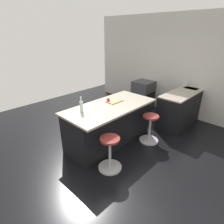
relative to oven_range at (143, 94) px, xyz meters
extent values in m
plane|color=black|center=(2.46, 0.77, -0.44)|extent=(7.54, 7.54, 0.00)
cube|color=beige|center=(-0.35, 0.77, 0.99)|extent=(0.12, 5.80, 2.86)
cube|color=black|center=(0.00, 1.46, 0.00)|extent=(2.22, 0.60, 0.88)
cube|color=#9E9384|center=(0.00, 1.46, 0.46)|extent=(2.22, 0.60, 0.03)
cube|color=#38383D|center=(-0.28, 1.46, 0.41)|extent=(0.44, 0.36, 0.12)
cylinder|color=#B7B7BC|center=(-0.28, 1.31, 0.61)|extent=(0.02, 0.02, 0.28)
cube|color=#38383D|center=(0.00, 0.00, 0.00)|extent=(0.60, 0.60, 0.88)
cube|color=black|center=(0.00, 0.30, -0.04)|extent=(0.44, 0.01, 0.32)
cube|color=black|center=(2.32, 0.69, -0.01)|extent=(2.01, 0.79, 0.87)
cube|color=#9E9384|center=(2.32, 0.74, 0.45)|extent=(2.07, 0.99, 0.04)
cylinder|color=#B7B7BC|center=(1.67, 1.36, -0.43)|extent=(0.44, 0.44, 0.03)
cylinder|color=#B7B7BC|center=(1.67, 1.36, -0.12)|extent=(0.05, 0.05, 0.60)
cylinder|color=maroon|center=(1.67, 1.36, 0.20)|extent=(0.36, 0.36, 0.04)
cylinder|color=#B7B7BC|center=(2.97, 1.36, -0.43)|extent=(0.44, 0.44, 0.03)
cylinder|color=#B7B7BC|center=(2.97, 1.36, -0.12)|extent=(0.05, 0.05, 0.60)
cylinder|color=maroon|center=(2.97, 1.36, 0.20)|extent=(0.36, 0.36, 0.04)
cube|color=tan|center=(2.07, 0.63, 0.48)|extent=(0.36, 0.24, 0.02)
sphere|color=red|center=(2.19, 0.55, 0.52)|extent=(0.07, 0.07, 0.07)
cylinder|color=silver|center=(2.95, 0.56, 0.58)|extent=(0.06, 0.06, 0.22)
cylinder|color=silver|center=(2.95, 0.56, 0.73)|extent=(0.03, 0.03, 0.08)
cylinder|color=#B7B7BC|center=(2.95, 0.56, 0.77)|extent=(0.03, 0.03, 0.02)
camera|label=1|loc=(4.93, 3.31, 1.94)|focal=29.48mm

